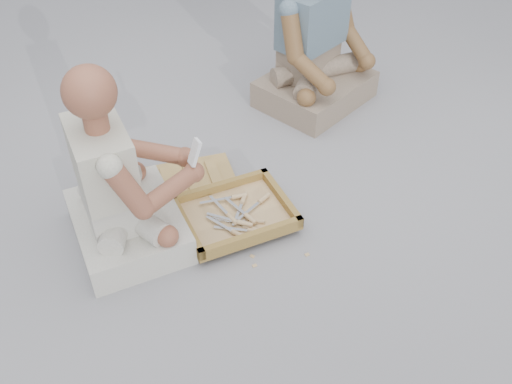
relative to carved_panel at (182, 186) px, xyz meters
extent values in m
plane|color=gray|center=(0.26, -0.56, -0.02)|extent=(60.00, 60.00, 0.00)
cube|color=olive|center=(0.00, 0.00, 0.00)|extent=(0.54, 0.37, 0.04)
cube|color=brown|center=(0.20, -0.30, 0.02)|extent=(0.55, 0.47, 0.01)
cube|color=brown|center=(0.17, -0.12, 0.06)|extent=(0.49, 0.12, 0.05)
cube|color=brown|center=(0.23, -0.48, 0.06)|extent=(0.49, 0.12, 0.05)
cube|color=brown|center=(0.43, -0.26, 0.06)|extent=(0.10, 0.39, 0.05)
cube|color=brown|center=(-0.03, -0.34, 0.06)|extent=(0.10, 0.39, 0.05)
cube|color=tan|center=(0.20, -0.30, 0.04)|extent=(0.48, 0.41, 0.01)
cube|color=silver|center=(0.16, -0.40, 0.05)|extent=(0.14, 0.07, 0.00)
cylinder|color=tan|center=(0.26, -0.44, 0.05)|extent=(0.07, 0.05, 0.02)
cube|color=silver|center=(0.21, -0.27, 0.06)|extent=(0.08, 0.14, 0.00)
cylinder|color=tan|center=(0.25, -0.37, 0.06)|extent=(0.05, 0.07, 0.02)
cube|color=silver|center=(0.13, -0.33, 0.06)|extent=(0.13, 0.10, 0.00)
cylinder|color=tan|center=(0.22, -0.39, 0.06)|extent=(0.07, 0.06, 0.02)
cube|color=silver|center=(0.11, -0.36, 0.05)|extent=(0.10, 0.13, 0.00)
cylinder|color=tan|center=(0.18, -0.45, 0.05)|extent=(0.06, 0.07, 0.02)
cube|color=silver|center=(0.21, -0.32, 0.05)|extent=(0.08, 0.14, 0.00)
cylinder|color=tan|center=(0.26, -0.22, 0.05)|extent=(0.05, 0.07, 0.02)
cube|color=silver|center=(0.18, -0.35, 0.05)|extent=(0.15, 0.06, 0.00)
cylinder|color=tan|center=(0.28, -0.38, 0.05)|extent=(0.07, 0.04, 0.02)
cube|color=silver|center=(0.13, -0.21, 0.06)|extent=(0.15, 0.02, 0.00)
cylinder|color=tan|center=(0.24, -0.21, 0.06)|extent=(0.07, 0.02, 0.02)
cube|color=silver|center=(0.14, -0.24, 0.06)|extent=(0.07, 0.15, 0.00)
cylinder|color=tan|center=(0.18, -0.35, 0.06)|extent=(0.05, 0.07, 0.02)
cube|color=silver|center=(0.26, -0.31, 0.06)|extent=(0.13, 0.10, 0.00)
cylinder|color=tan|center=(0.35, -0.25, 0.06)|extent=(0.07, 0.06, 0.02)
cube|color=silver|center=(0.16, -0.34, 0.04)|extent=(0.13, 0.10, 0.00)
cylinder|color=tan|center=(0.24, -0.41, 0.04)|extent=(0.07, 0.06, 0.02)
cube|color=tan|center=(-0.10, -0.12, -0.02)|extent=(0.02, 0.02, 0.00)
cube|color=tan|center=(-0.12, -0.22, -0.02)|extent=(0.02, 0.02, 0.00)
cube|color=tan|center=(0.14, -0.36, -0.02)|extent=(0.02, 0.02, 0.00)
cube|color=tan|center=(0.31, -0.28, -0.02)|extent=(0.02, 0.02, 0.00)
cube|color=tan|center=(0.22, -0.52, -0.02)|extent=(0.02, 0.02, 0.00)
cube|color=tan|center=(0.22, -0.57, -0.02)|extent=(0.02, 0.02, 0.00)
cube|color=tan|center=(0.36, -0.20, -0.02)|extent=(0.02, 0.02, 0.00)
cube|color=tan|center=(0.12, -0.35, -0.02)|extent=(0.02, 0.02, 0.00)
cube|color=tan|center=(0.16, -0.32, -0.02)|extent=(0.02, 0.02, 0.00)
cube|color=tan|center=(0.46, -0.57, -0.02)|extent=(0.02, 0.02, 0.00)
cube|color=beige|center=(-0.27, -0.28, 0.05)|extent=(0.53, 0.62, 0.14)
cube|color=beige|center=(-0.33, -0.29, 0.21)|extent=(0.24, 0.33, 0.17)
cube|color=beige|center=(-0.32, -0.28, 0.44)|extent=(0.27, 0.37, 0.28)
sphere|color=brown|center=(-0.31, -0.28, 0.74)|extent=(0.20, 0.20, 0.20)
sphere|color=brown|center=(0.01, -0.16, 0.30)|extent=(0.09, 0.09, 0.09)
sphere|color=brown|center=(0.03, -0.27, 0.30)|extent=(0.09, 0.09, 0.09)
cube|color=gray|center=(0.88, 0.60, 0.06)|extent=(0.77, 0.73, 0.16)
cube|color=gray|center=(0.85, 0.65, 0.23)|extent=(0.39, 0.36, 0.19)
cube|color=slate|center=(0.85, 0.64, 0.48)|extent=(0.44, 0.40, 0.31)
sphere|color=brown|center=(1.15, 0.53, 0.24)|extent=(0.10, 0.10, 0.10)
sphere|color=brown|center=(0.84, 0.32, 0.24)|extent=(0.10, 0.10, 0.10)
cube|color=white|center=(0.04, -0.27, 0.40)|extent=(0.07, 0.06, 0.11)
cube|color=black|center=(0.04, -0.27, 0.41)|extent=(0.03, 0.04, 0.04)
camera|label=1|loc=(-0.17, -2.13, 1.81)|focal=40.00mm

